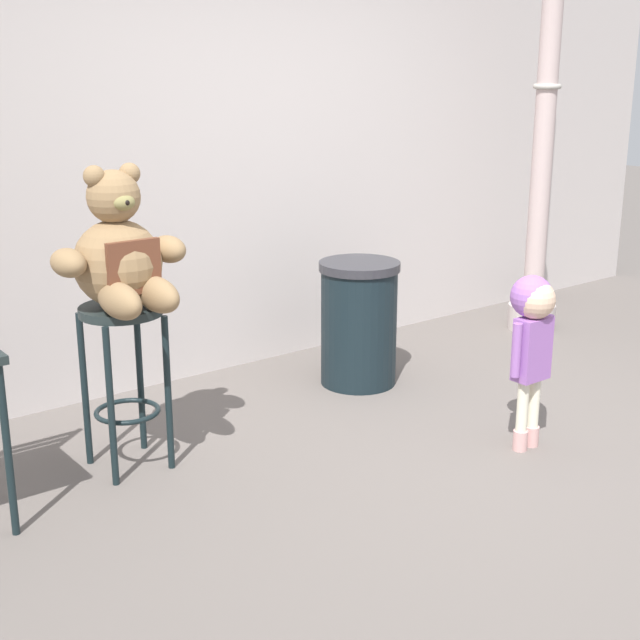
{
  "coord_description": "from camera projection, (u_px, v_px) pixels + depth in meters",
  "views": [
    {
      "loc": [
        -2.94,
        -2.55,
        1.84
      ],
      "look_at": [
        -0.46,
        0.66,
        0.67
      ],
      "focal_mm": 49.7,
      "sensor_mm": 36.0,
      "label": 1
    }
  ],
  "objects": [
    {
      "name": "ground_plane",
      "position": [
        482.0,
        470.0,
        4.17
      ],
      "size": [
        24.0,
        24.0,
        0.0
      ],
      "primitive_type": "plane",
      "color": "#635B56"
    },
    {
      "name": "building_wall",
      "position": [
        230.0,
        70.0,
        5.3
      ],
      "size": [
        7.91,
        0.3,
        3.62
      ],
      "primitive_type": "cube",
      "color": "beige",
      "rests_on": "ground_plane"
    },
    {
      "name": "child_walking",
      "position": [
        532.0,
        325.0,
        4.25
      ],
      "size": [
        0.28,
        0.22,
        0.88
      ],
      "rotation": [
        0.0,
        0.0,
        -0.32
      ],
      "color": "#D09D98",
      "rests_on": "ground_plane"
    },
    {
      "name": "teddy_bear",
      "position": [
        120.0,
        257.0,
        3.92
      ],
      "size": [
        0.62,
        0.55,
        0.64
      ],
      "color": "olive",
      "rests_on": "bar_stool_with_teddy"
    },
    {
      "name": "trash_bin",
      "position": [
        359.0,
        323.0,
        5.22
      ],
      "size": [
        0.47,
        0.47,
        0.74
      ],
      "color": "black",
      "rests_on": "ground_plane"
    },
    {
      "name": "lamppost",
      "position": [
        542.0,
        165.0,
        6.09
      ],
      "size": [
        0.34,
        0.34,
        2.94
      ],
      "color": "#B2A6A2",
      "rests_on": "ground_plane"
    },
    {
      "name": "bar_stool_with_teddy",
      "position": [
        124.0,
        354.0,
        4.07
      ],
      "size": [
        0.38,
        0.38,
        0.79
      ],
      "color": "#1F2828",
      "rests_on": "ground_plane"
    }
  ]
}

